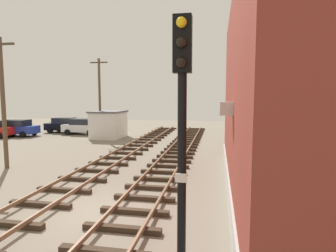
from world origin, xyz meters
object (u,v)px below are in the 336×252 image
(signal_mast, at_px, (182,126))
(parked_car_blue, at_px, (17,128))
(parked_car_black, at_px, (64,125))
(utility_pole_far, at_px, (100,97))
(utility_pole_near, at_px, (3,101))
(parked_car_white, at_px, (82,126))
(control_hut, at_px, (109,124))
(brick_building, at_px, (306,96))

(signal_mast, relative_size, parked_car_blue, 1.36)
(parked_car_black, bearing_deg, signal_mast, -54.97)
(signal_mast, xyz_separation_m, utility_pole_far, (-11.10, 21.08, 0.63))
(utility_pole_near, xyz_separation_m, utility_pole_far, (0.30, 12.55, 0.26))
(parked_car_white, distance_m, utility_pole_near, 15.28)
(signal_mast, xyz_separation_m, parked_car_white, (-14.22, 23.24, -2.66))
(control_hut, xyz_separation_m, parked_car_white, (-3.93, 1.94, -0.49))
(parked_car_blue, bearing_deg, utility_pole_near, -53.63)
(brick_building, bearing_deg, parked_car_black, 139.73)
(control_hut, relative_size, utility_pole_far, 0.48)
(parked_car_white, xyz_separation_m, utility_pole_near, (2.82, -14.71, 3.03))
(control_hut, height_order, utility_pole_near, utility_pole_near)
(parked_car_white, xyz_separation_m, utility_pole_far, (3.12, -2.16, 3.29))
(brick_building, relative_size, utility_pole_far, 1.93)
(brick_building, distance_m, utility_pole_near, 15.69)
(signal_mast, xyz_separation_m, brick_building, (4.14, 6.37, 0.60))
(parked_car_white, relative_size, parked_car_blue, 1.00)
(control_hut, bearing_deg, utility_pole_near, -94.97)
(parked_car_white, height_order, parked_car_black, same)
(utility_pole_near, bearing_deg, control_hut, 85.03)
(control_hut, height_order, utility_pole_far, utility_pole_far)
(parked_car_white, bearing_deg, utility_pole_near, -79.16)
(utility_pole_far, bearing_deg, brick_building, -43.98)
(parked_car_white, height_order, utility_pole_far, utility_pole_far)
(parked_car_black, distance_m, parked_car_blue, 4.92)
(brick_building, height_order, control_hut, brick_building)
(parked_car_black, bearing_deg, brick_building, -40.27)
(utility_pole_far, bearing_deg, control_hut, 15.32)
(signal_mast, bearing_deg, brick_building, 56.99)
(brick_building, bearing_deg, utility_pole_far, 136.02)
(signal_mast, distance_m, utility_pole_far, 23.83)
(parked_car_blue, relative_size, utility_pole_far, 0.53)
(parked_car_blue, distance_m, utility_pole_near, 15.38)
(signal_mast, xyz_separation_m, parked_car_black, (-17.06, 24.34, -2.66))
(signal_mast, xyz_separation_m, control_hut, (-10.29, 21.30, -2.17))
(brick_building, relative_size, control_hut, 4.07)
(parked_car_white, relative_size, parked_car_black, 1.00)
(parked_car_blue, bearing_deg, utility_pole_far, 2.52)
(control_hut, distance_m, utility_pole_near, 13.07)
(utility_pole_near, bearing_deg, utility_pole_far, 88.63)
(parked_car_white, xyz_separation_m, parked_car_blue, (-6.12, -2.57, 0.00))
(brick_building, height_order, parked_car_white, brick_building)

